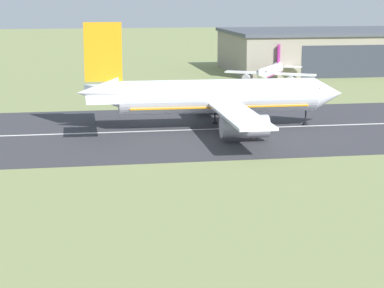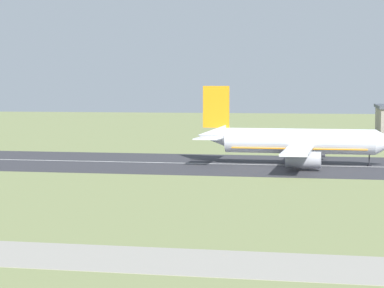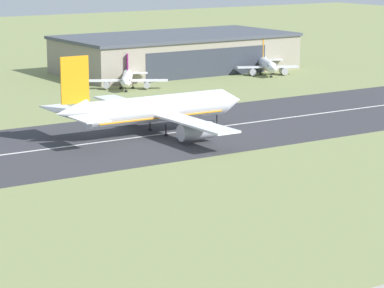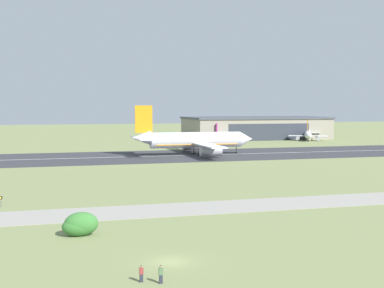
% 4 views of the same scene
% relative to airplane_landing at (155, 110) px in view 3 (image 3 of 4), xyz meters
% --- Properties ---
extents(ground_plane, '(758.83, 758.83, 0.00)m').
position_rel_airplane_landing_xyz_m(ground_plane, '(-37.51, -60.36, -4.91)').
color(ground_plane, '#7A8451').
extents(hangar_building, '(70.60, 35.41, 11.07)m').
position_rel_airplane_landing_xyz_m(hangar_building, '(55.41, 79.04, 0.64)').
color(hangar_building, gray).
rests_on(hangar_building, ground_plane).
extents(airplane_landing, '(42.71, 49.45, 16.80)m').
position_rel_airplane_landing_xyz_m(airplane_landing, '(0.00, 0.00, 0.00)').
color(airplane_landing, silver).
rests_on(airplane_landing, ground_plane).
extents(airplane_parked_centre, '(18.98, 20.99, 9.89)m').
position_rel_airplane_landing_xyz_m(airplane_parked_centre, '(72.93, 56.39, -2.08)').
color(airplane_parked_centre, silver).
rests_on(airplane_parked_centre, ground_plane).
extents(airplane_parked_east, '(19.70, 19.33, 8.59)m').
position_rel_airplane_landing_xyz_m(airplane_parked_east, '(24.83, 55.42, -2.26)').
color(airplane_parked_east, white).
rests_on(airplane_parked_east, ground_plane).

